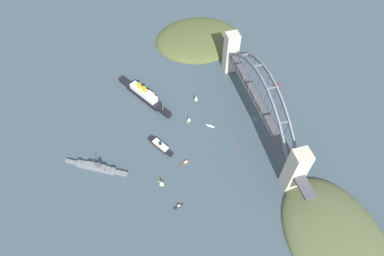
{
  "coord_description": "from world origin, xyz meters",
  "views": [
    {
      "loc": [
        -218.17,
        139.67,
        299.1
      ],
      "look_at": [
        0.0,
        78.88,
        8.0
      ],
      "focal_mm": 29.88,
      "sensor_mm": 36.0,
      "label": 1
    }
  ],
  "objects_px": {
    "harbor_arch_bridge": "(259,101)",
    "channel_marker_buoy": "(240,144)",
    "seaplane_taxiing_near_bridge": "(277,86)",
    "small_boat_5": "(210,126)",
    "harbor_ferry_steamer": "(160,145)",
    "small_boat_4": "(196,98)",
    "naval_cruiser": "(97,167)",
    "small_boat_1": "(161,183)",
    "small_boat_2": "(189,119)",
    "ocean_liner": "(144,94)",
    "small_boat_0": "(185,163)",
    "small_boat_3": "(178,206)"
  },
  "relations": [
    {
      "from": "small_boat_2",
      "to": "small_boat_4",
      "type": "relative_size",
      "value": 0.77
    },
    {
      "from": "harbor_ferry_steamer",
      "to": "small_boat_0",
      "type": "relative_size",
      "value": 3.0
    },
    {
      "from": "harbor_ferry_steamer",
      "to": "small_boat_5",
      "type": "relative_size",
      "value": 3.73
    },
    {
      "from": "naval_cruiser",
      "to": "small_boat_0",
      "type": "distance_m",
      "value": 95.68
    },
    {
      "from": "small_boat_4",
      "to": "channel_marker_buoy",
      "type": "relative_size",
      "value": 3.51
    },
    {
      "from": "small_boat_2",
      "to": "small_boat_0",
      "type": "bearing_deg",
      "value": 160.98
    },
    {
      "from": "naval_cruiser",
      "to": "harbor_ferry_steamer",
      "type": "xyz_separation_m",
      "value": [
        9.67,
        -72.04,
        -0.43
      ]
    },
    {
      "from": "harbor_arch_bridge",
      "to": "small_boat_2",
      "type": "height_order",
      "value": "harbor_arch_bridge"
    },
    {
      "from": "harbor_ferry_steamer",
      "to": "small_boat_0",
      "type": "height_order",
      "value": "harbor_ferry_steamer"
    },
    {
      "from": "seaplane_taxiing_near_bridge",
      "to": "small_boat_5",
      "type": "xyz_separation_m",
      "value": [
        -40.0,
        104.84,
        -1.09
      ]
    },
    {
      "from": "harbor_ferry_steamer",
      "to": "seaplane_taxiing_near_bridge",
      "type": "bearing_deg",
      "value": -72.52
    },
    {
      "from": "harbor_arch_bridge",
      "to": "channel_marker_buoy",
      "type": "relative_size",
      "value": 90.31
    },
    {
      "from": "small_boat_4",
      "to": "small_boat_5",
      "type": "bearing_deg",
      "value": -173.64
    },
    {
      "from": "naval_cruiser",
      "to": "small_boat_4",
      "type": "xyz_separation_m",
      "value": [
        66.83,
        -130.41,
        1.85
      ]
    },
    {
      "from": "small_boat_2",
      "to": "ocean_liner",
      "type": "bearing_deg",
      "value": 40.47
    },
    {
      "from": "small_boat_1",
      "to": "small_boat_3",
      "type": "distance_m",
      "value": 30.76
    },
    {
      "from": "harbor_arch_bridge",
      "to": "small_boat_3",
      "type": "xyz_separation_m",
      "value": [
        -86.21,
        116.97,
        -29.62
      ]
    },
    {
      "from": "small_boat_2",
      "to": "naval_cruiser",
      "type": "bearing_deg",
      "value": 108.11
    },
    {
      "from": "harbor_ferry_steamer",
      "to": "small_boat_0",
      "type": "bearing_deg",
      "value": -142.89
    },
    {
      "from": "seaplane_taxiing_near_bridge",
      "to": "small_boat_0",
      "type": "distance_m",
      "value": 167.65
    },
    {
      "from": "seaplane_taxiing_near_bridge",
      "to": "small_boat_5",
      "type": "distance_m",
      "value": 112.21
    },
    {
      "from": "small_boat_3",
      "to": "channel_marker_buoy",
      "type": "xyz_separation_m",
      "value": [
        54.42,
        -85.87,
        0.23
      ]
    },
    {
      "from": "ocean_liner",
      "to": "small_boat_1",
      "type": "xyz_separation_m",
      "value": [
        -127.62,
        4.85,
        -2.2
      ]
    },
    {
      "from": "harbor_ferry_steamer",
      "to": "small_boat_4",
      "type": "distance_m",
      "value": 81.73
    },
    {
      "from": "ocean_liner",
      "to": "small_boat_3",
      "type": "xyz_separation_m",
      "value": [
        -156.26,
        -5.98,
        -5.12
      ]
    },
    {
      "from": "ocean_liner",
      "to": "small_boat_1",
      "type": "bearing_deg",
      "value": 177.83
    },
    {
      "from": "harbor_arch_bridge",
      "to": "channel_marker_buoy",
      "type": "distance_m",
      "value": 53.31
    },
    {
      "from": "small_boat_4",
      "to": "harbor_ferry_steamer",
      "type": "bearing_deg",
      "value": 134.4
    },
    {
      "from": "seaplane_taxiing_near_bridge",
      "to": "small_boat_3",
      "type": "relative_size",
      "value": 0.97
    },
    {
      "from": "small_boat_2",
      "to": "small_boat_3",
      "type": "height_order",
      "value": "small_boat_2"
    },
    {
      "from": "harbor_arch_bridge",
      "to": "ocean_liner",
      "type": "distance_m",
      "value": 143.61
    },
    {
      "from": "harbor_ferry_steamer",
      "to": "channel_marker_buoy",
      "type": "height_order",
      "value": "harbor_ferry_steamer"
    },
    {
      "from": "small_boat_4",
      "to": "small_boat_1",
      "type": "bearing_deg",
      "value": 147.27
    },
    {
      "from": "ocean_liner",
      "to": "small_boat_5",
      "type": "bearing_deg",
      "value": -134.93
    },
    {
      "from": "seaplane_taxiing_near_bridge",
      "to": "channel_marker_buoy",
      "type": "relative_size",
      "value": 3.67
    },
    {
      "from": "small_boat_1",
      "to": "small_boat_5",
      "type": "xyz_separation_m",
      "value": [
        60.44,
        -72.2,
        -3.08
      ]
    },
    {
      "from": "small_boat_3",
      "to": "small_boat_4",
      "type": "relative_size",
      "value": 1.08
    },
    {
      "from": "naval_cruiser",
      "to": "small_boat_5",
      "type": "height_order",
      "value": "naval_cruiser"
    },
    {
      "from": "harbor_arch_bridge",
      "to": "harbor_ferry_steamer",
      "type": "bearing_deg",
      "value": 94.85
    },
    {
      "from": "naval_cruiser",
      "to": "channel_marker_buoy",
      "type": "relative_size",
      "value": 23.38
    },
    {
      "from": "small_boat_1",
      "to": "naval_cruiser",
      "type": "bearing_deg",
      "value": 59.08
    },
    {
      "from": "ocean_liner",
      "to": "small_boat_2",
      "type": "distance_m",
      "value": 69.5
    },
    {
      "from": "harbor_arch_bridge",
      "to": "small_boat_4",
      "type": "xyz_separation_m",
      "value": [
        47.08,
        60.52,
        -26.04
      ]
    },
    {
      "from": "small_boat_0",
      "to": "small_boat_3",
      "type": "bearing_deg",
      "value": 157.35
    },
    {
      "from": "small_boat_1",
      "to": "small_boat_2",
      "type": "relative_size",
      "value": 1.15
    },
    {
      "from": "harbor_ferry_steamer",
      "to": "seaplane_taxiing_near_bridge",
      "type": "relative_size",
      "value": 3.39
    },
    {
      "from": "small_boat_0",
      "to": "small_boat_4",
      "type": "bearing_deg",
      "value": -23.12
    },
    {
      "from": "naval_cruiser",
      "to": "channel_marker_buoy",
      "type": "xyz_separation_m",
      "value": [
        -12.04,
        -159.83,
        -1.49
      ]
    },
    {
      "from": "small_boat_3",
      "to": "channel_marker_buoy",
      "type": "relative_size",
      "value": 3.78
    },
    {
      "from": "ocean_liner",
      "to": "naval_cruiser",
      "type": "relative_size",
      "value": 1.33
    }
  ]
}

